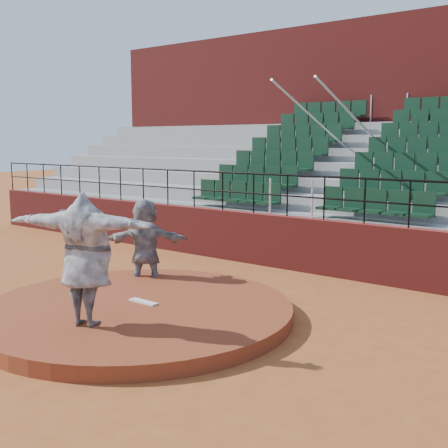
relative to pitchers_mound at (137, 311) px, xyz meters
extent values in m
plane|color=#9F5124|center=(0.00, 0.00, -0.12)|extent=(90.00, 90.00, 0.00)
cylinder|color=brown|center=(0.00, 0.00, 0.00)|extent=(5.50, 5.50, 0.25)
cube|color=white|center=(0.00, 0.15, 0.14)|extent=(0.60, 0.15, 0.03)
cube|color=maroon|center=(0.00, 5.00, 0.53)|extent=(24.00, 0.30, 1.30)
cylinder|color=black|center=(0.00, 5.00, 2.17)|extent=(24.00, 0.05, 0.05)
cylinder|color=black|center=(0.00, 5.00, 1.68)|extent=(24.00, 0.04, 0.04)
cylinder|color=black|center=(-12.00, 5.00, 1.67)|extent=(0.04, 0.04, 1.00)
cylinder|color=black|center=(-11.00, 5.00, 1.67)|extent=(0.04, 0.04, 1.00)
cylinder|color=black|center=(-10.00, 5.00, 1.67)|extent=(0.04, 0.04, 1.00)
cylinder|color=black|center=(-9.00, 5.00, 1.67)|extent=(0.04, 0.04, 1.00)
cylinder|color=black|center=(-8.00, 5.00, 1.67)|extent=(0.04, 0.04, 1.00)
cylinder|color=black|center=(-7.00, 5.00, 1.67)|extent=(0.04, 0.04, 1.00)
cylinder|color=black|center=(-6.00, 5.00, 1.67)|extent=(0.04, 0.04, 1.00)
cylinder|color=black|center=(-5.00, 5.00, 1.67)|extent=(0.04, 0.04, 1.00)
cylinder|color=black|center=(-4.00, 5.00, 1.67)|extent=(0.04, 0.04, 1.00)
cylinder|color=black|center=(-3.00, 5.00, 1.67)|extent=(0.04, 0.04, 1.00)
cylinder|color=black|center=(-2.00, 5.00, 1.67)|extent=(0.04, 0.04, 1.00)
cylinder|color=black|center=(-1.00, 5.00, 1.67)|extent=(0.04, 0.04, 1.00)
cylinder|color=black|center=(0.00, 5.00, 1.67)|extent=(0.04, 0.04, 1.00)
cylinder|color=black|center=(1.00, 5.00, 1.67)|extent=(0.04, 0.04, 1.00)
cylinder|color=black|center=(2.00, 5.00, 1.67)|extent=(0.04, 0.04, 1.00)
cylinder|color=black|center=(3.00, 5.00, 1.67)|extent=(0.04, 0.04, 1.00)
cube|color=gray|center=(0.00, 5.58, 0.53)|extent=(24.00, 0.85, 1.30)
cube|color=#10311D|center=(-1.98, 5.59, 1.54)|extent=(2.75, 0.48, 0.72)
cube|color=#10311D|center=(1.98, 5.59, 1.54)|extent=(2.75, 0.48, 0.72)
cube|color=gray|center=(0.00, 6.43, 0.73)|extent=(24.00, 0.85, 1.70)
cube|color=#10311D|center=(-1.98, 6.44, 1.94)|extent=(2.75, 0.48, 0.72)
cube|color=#10311D|center=(1.98, 6.44, 1.94)|extent=(2.75, 0.48, 0.72)
cube|color=gray|center=(0.00, 7.28, 0.93)|extent=(24.00, 0.85, 2.10)
cube|color=#10311D|center=(-1.98, 7.29, 2.33)|extent=(2.75, 0.48, 0.72)
cube|color=#10311D|center=(1.98, 7.29, 2.33)|extent=(2.75, 0.48, 0.72)
cube|color=gray|center=(0.00, 8.12, 1.12)|extent=(24.00, 0.85, 2.50)
cube|color=#10311D|center=(-1.98, 8.13, 2.73)|extent=(2.75, 0.48, 0.72)
cube|color=#10311D|center=(1.98, 8.13, 2.73)|extent=(2.75, 0.48, 0.72)
cube|color=gray|center=(0.00, 8.97, 1.33)|extent=(24.00, 0.85, 2.90)
cube|color=#10311D|center=(-1.98, 8.98, 3.14)|extent=(2.75, 0.48, 0.72)
cube|color=#10311D|center=(1.98, 8.98, 3.14)|extent=(2.75, 0.48, 0.72)
cube|color=gray|center=(0.00, 9.82, 1.52)|extent=(24.00, 0.85, 3.30)
cube|color=#10311D|center=(-1.98, 9.83, 3.53)|extent=(2.75, 0.48, 0.72)
cube|color=#10311D|center=(1.98, 9.83, 3.53)|extent=(2.75, 0.48, 0.72)
cube|color=gray|center=(0.00, 10.68, 1.73)|extent=(24.00, 0.85, 3.70)
cube|color=#10311D|center=(-1.98, 10.69, 3.94)|extent=(2.75, 0.48, 0.72)
cube|color=#10311D|center=(1.98, 10.69, 3.94)|extent=(2.75, 0.48, 0.72)
cylinder|color=silver|center=(-0.60, 8.12, 3.28)|extent=(0.06, 5.97, 2.46)
cylinder|color=silver|center=(0.60, 8.12, 3.28)|extent=(0.06, 5.97, 2.46)
cube|color=maroon|center=(0.00, 12.60, 3.43)|extent=(24.00, 3.00, 7.10)
imported|color=black|center=(0.18, -1.23, 1.18)|extent=(2.67, 1.51, 2.10)
imported|color=black|center=(-1.44, 1.62, 0.83)|extent=(1.75, 1.53, 1.91)
camera|label=1|loc=(7.13, -6.63, 3.01)|focal=45.00mm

